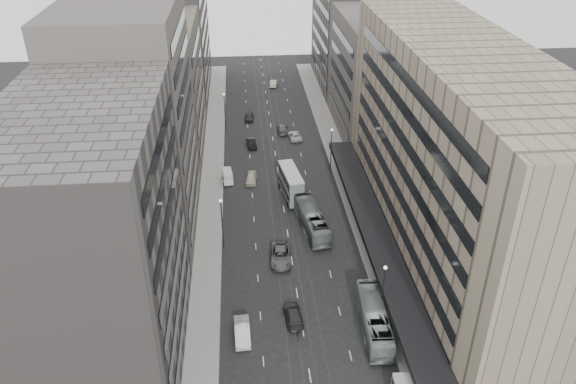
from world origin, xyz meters
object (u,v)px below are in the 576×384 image
object	(u,v)px
sedan_2	(281,255)
bus_near	(374,319)
panel_van	(227,176)
sedan_1	(242,331)
bus_far	(312,220)
double_decker	(291,183)

from	to	relation	value
sedan_2	bus_near	bearing A→B (deg)	-51.58
panel_van	sedan_2	size ratio (longest dim) A/B	0.60
panel_van	sedan_1	size ratio (longest dim) A/B	0.72
bus_far	double_decker	bearing A→B (deg)	-85.05
bus_near	bus_far	distance (m)	22.89
bus_far	sedan_2	xyz separation A→B (m)	(-5.37, -7.60, -0.86)
bus_far	sedan_2	distance (m)	9.34
bus_near	bus_far	bearing A→B (deg)	-75.04
double_decker	panel_van	size ratio (longest dim) A/B	2.48
panel_van	sedan_2	bearing A→B (deg)	-79.11
bus_near	double_decker	world-z (taller)	double_decker
double_decker	sedan_1	distance (m)	33.51
sedan_1	sedan_2	xyz separation A→B (m)	(5.71, 14.63, 0.01)
bus_far	sedan_1	xyz separation A→B (m)	(-11.07, -22.23, -0.87)
panel_van	sedan_2	world-z (taller)	panel_van
bus_near	sedan_1	size ratio (longest dim) A/B	2.35
panel_van	sedan_2	xyz separation A→B (m)	(7.61, -23.81, -0.38)
panel_van	sedan_1	world-z (taller)	panel_van
bus_near	sedan_1	world-z (taller)	bus_near
double_decker	sedan_1	xyz separation A→B (m)	(-8.81, -32.29, -1.80)
double_decker	panel_van	bearing A→B (deg)	142.11
bus_near	panel_van	xyz separation A→B (m)	(-17.70, 38.62, -0.46)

